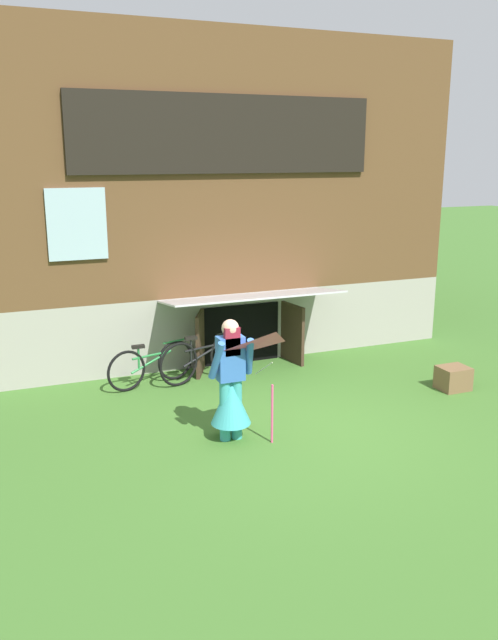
{
  "coord_description": "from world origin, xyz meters",
  "views": [
    {
      "loc": [
        -3.78,
        -7.36,
        3.61
      ],
      "look_at": [
        -0.32,
        1.21,
        1.25
      ],
      "focal_mm": 36.69,
      "sensor_mm": 36.0,
      "label": 1
    }
  ],
  "objects_px": {
    "kite": "(276,359)",
    "wooden_crate": "(453,378)",
    "bicycle_black": "(204,357)",
    "bicycle_green": "(151,365)",
    "person": "(231,390)"
  },
  "relations": [
    {
      "from": "bicycle_black",
      "to": "kite",
      "type": "bearing_deg",
      "value": -107.53
    },
    {
      "from": "kite",
      "to": "wooden_crate",
      "type": "relative_size",
      "value": 3.04
    },
    {
      "from": "bicycle_green",
      "to": "wooden_crate",
      "type": "distance_m",
      "value": 4.78
    },
    {
      "from": "bicycle_green",
      "to": "wooden_crate",
      "type": "xyz_separation_m",
      "value": [
        4.36,
        -1.96,
        -0.16
      ]
    },
    {
      "from": "person",
      "to": "bicycle_green",
      "type": "height_order",
      "value": "person"
    },
    {
      "from": "bicycle_green",
      "to": "wooden_crate",
      "type": "relative_size",
      "value": 3.25
    },
    {
      "from": "person",
      "to": "bicycle_green",
      "type": "distance_m",
      "value": 2.46
    },
    {
      "from": "bicycle_black",
      "to": "bicycle_green",
      "type": "distance_m",
      "value": 0.86
    },
    {
      "from": "bicycle_black",
      "to": "bicycle_green",
      "type": "xyz_separation_m",
      "value": [
        -0.86,
        0.04,
        -0.03
      ]
    },
    {
      "from": "kite",
      "to": "bicycle_black",
      "type": "distance_m",
      "value": 2.98
    },
    {
      "from": "bicycle_black",
      "to": "wooden_crate",
      "type": "bearing_deg",
      "value": -46.18
    },
    {
      "from": "person",
      "to": "kite",
      "type": "bearing_deg",
      "value": -29.22
    },
    {
      "from": "person",
      "to": "kite",
      "type": "distance_m",
      "value": 0.83
    },
    {
      "from": "bicycle_black",
      "to": "wooden_crate",
      "type": "xyz_separation_m",
      "value": [
        3.5,
        -1.91,
        -0.19
      ]
    },
    {
      "from": "bicycle_green",
      "to": "wooden_crate",
      "type": "height_order",
      "value": "bicycle_green"
    }
  ]
}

